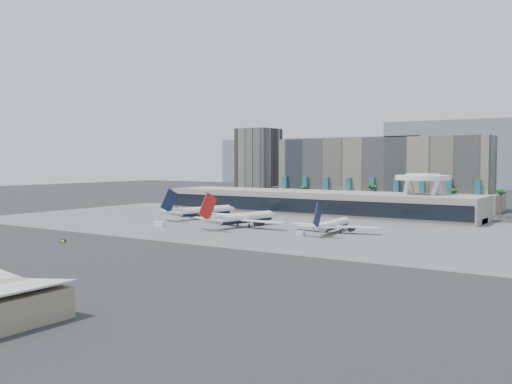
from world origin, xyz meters
The scene contains 14 objects.
ground centered at (0.00, 0.00, 0.00)m, with size 900.00×900.00×0.00m, color #232326.
apron_pad centered at (0.00, 55.00, 0.03)m, with size 260.00×130.00×0.06m, color #5B5B59.
mountain_ridge centered at (27.88, 470.00, 29.89)m, with size 680.00×60.00×70.00m.
hotel centered at (10.00, 174.41, 16.81)m, with size 140.00×30.00×42.00m.
office_tower centered at (-95.00, 200.00, 22.94)m, with size 30.00×30.00×52.00m.
terminal centered at (0.00, 109.84, 6.52)m, with size 170.00×32.50×14.50m.
saucer_structure centered at (55.00, 116.00, 18.45)m, with size 26.00×26.00×21.89m.
palm_row centered at (7.00, 145.00, 10.50)m, with size 157.80×2.80×13.10m.
airliner_left centered at (-33.80, 57.60, 3.86)m, with size 41.91×43.49×15.31m.
airliner_centre centered at (2.01, 40.32, 3.91)m, with size 42.77×44.45×15.51m.
airliner_right centered at (42.50, 44.26, 3.25)m, with size 36.15×37.34×12.89m.
service_vehicle_a centered at (-27.37, 21.40, 1.18)m, with size 4.81×2.35×2.35m, color silver.
service_vehicle_b centered at (35.67, 30.61, 0.81)m, with size 3.15×1.80×1.62m, color silver.
taxiway_sign centered at (-23.79, -30.51, 0.50)m, with size 2.24×0.92×1.02m.
Camera 1 is at (139.82, -155.91, 28.05)m, focal length 40.00 mm.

